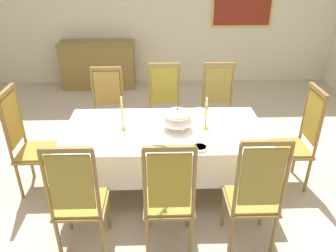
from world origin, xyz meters
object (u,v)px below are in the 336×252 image
object	(u,v)px
chair_south_c	(254,195)
bowl_near_left	(200,147)
candlestick_west	(122,117)
dining_table	(164,135)
soup_tureen	(177,119)
sideboard	(98,65)
chair_head_east	(297,139)
chair_south_b	(169,197)
chair_north_a	(108,109)
chair_north_b	(165,107)
chair_south_a	(78,199)
spoon_primary	(210,147)
chair_north_c	(218,106)
candlestick_east	(206,116)
bowl_near_right	(199,110)
spoon_secondary	(208,110)
chair_head_west	(29,142)

from	to	relation	value
chair_south_c	bowl_near_left	distance (m)	0.68
candlestick_west	bowl_near_left	world-z (taller)	candlestick_west
dining_table	soup_tureen	world-z (taller)	soup_tureen
bowl_near_left	sideboard	size ratio (longest dim) A/B	0.11
bowl_near_left	chair_head_east	bearing A→B (deg)	20.30
chair_south_b	bowl_near_left	xyz separation A→B (m)	(0.31, 0.51, 0.18)
dining_table	chair_head_east	world-z (taller)	chair_head_east
chair_north_a	chair_north_b	size ratio (longest dim) A/B	0.96
chair_south_a	spoon_primary	xyz separation A→B (m)	(1.18, 0.54, 0.16)
chair_north_c	bowl_near_left	bearing A→B (deg)	73.08
chair_south_b	chair_head_east	distance (m)	1.73
chair_north_a	candlestick_east	bearing A→B (deg)	141.85
spoon_primary	chair_north_c	bearing A→B (deg)	71.38
candlestick_east	bowl_near_right	bearing A→B (deg)	91.86
chair_north_b	soup_tureen	size ratio (longest dim) A/B	3.59
chair_north_c	candlestick_west	size ratio (longest dim) A/B	3.04
chair_south_c	soup_tureen	distance (m)	1.15
candlestick_west	spoon_secondary	bearing A→B (deg)	24.92
soup_tureen	chair_north_b	bearing A→B (deg)	97.25
dining_table	chair_north_c	world-z (taller)	chair_north_c
bowl_near_left	chair_south_c	bearing A→B (deg)	-51.30
chair_north_c	candlestick_east	xyz separation A→B (m)	(-0.31, -0.93, 0.31)
chair_north_a	chair_north_b	bearing A→B (deg)	-179.79
candlestick_east	bowl_near_left	size ratio (longest dim) A/B	2.29
chair_north_b	soup_tureen	distance (m)	0.98
chair_head_west	spoon_primary	distance (m)	1.96
chair_north_a	chair_head_west	xyz separation A→B (m)	(-0.73, -0.93, 0.04)
candlestick_east	chair_south_b	bearing A→B (deg)	-114.22
chair_north_a	sideboard	distance (m)	2.36
chair_north_b	bowl_near_left	size ratio (longest dim) A/B	7.38
dining_table	spoon_secondary	bearing A→B (deg)	40.43
chair_north_b	soup_tureen	world-z (taller)	chair_north_b
chair_head_east	soup_tureen	bearing A→B (deg)	90.00
chair_south_c	candlestick_east	xyz separation A→B (m)	(-0.31, 0.94, 0.29)
chair_south_a	chair_north_a	world-z (taller)	chair_south_a
chair_north_b	candlestick_west	world-z (taller)	chair_north_b
chair_south_c	bowl_near_right	xyz separation A→B (m)	(-0.32, 1.36, 0.16)
chair_north_a	candlestick_west	bearing A→B (deg)	108.17
chair_north_b	dining_table	bearing A→B (deg)	88.80
chair_head_east	bowl_near_left	bearing A→B (deg)	110.30
chair_head_west	soup_tureen	xyz separation A→B (m)	(1.61, -0.00, 0.26)
chair_south_c	chair_north_c	xyz separation A→B (m)	(0.00, 1.87, -0.02)
chair_south_c	chair_north_c	distance (m)	1.87
chair_north_b	spoon_secondary	xyz separation A→B (m)	(0.51, -0.48, 0.17)
dining_table	chair_north_c	distance (m)	1.20
chair_south_c	candlestick_west	xyz separation A→B (m)	(-1.19, 0.94, 0.30)
soup_tureen	bowl_near_right	bearing A→B (deg)	55.77
chair_south_a	spoon_secondary	distance (m)	1.89
spoon_secondary	candlestick_east	bearing A→B (deg)	-101.02
bowl_near_left	sideboard	distance (m)	3.99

